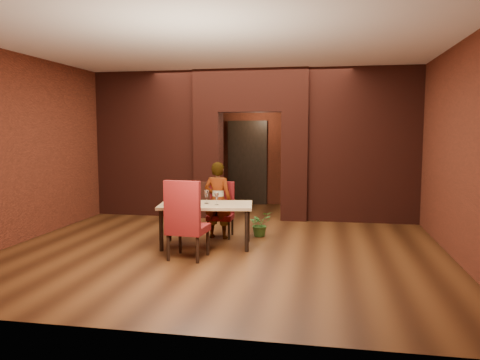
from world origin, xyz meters
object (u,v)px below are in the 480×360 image
(chair_near, at_px, (188,219))
(wine_glass_a, at_px, (193,197))
(person_seated, at_px, (218,200))
(potted_plant, at_px, (260,224))
(dining_table, at_px, (206,225))
(wine_glass_b, at_px, (207,197))
(water_bottle, at_px, (185,193))
(wine_glass_c, at_px, (217,199))
(chair_far, at_px, (220,210))
(wine_bucket, at_px, (172,197))

(chair_near, bearing_deg, wine_glass_a, -74.00)
(person_seated, distance_m, wine_glass_a, 0.67)
(potted_plant, bearing_deg, dining_table, -131.37)
(wine_glass_a, bearing_deg, wine_glass_b, 6.12)
(wine_glass_a, xyz_separation_m, potted_plant, (1.00, 0.87, -0.59))
(water_bottle, distance_m, potted_plant, 1.53)
(chair_near, relative_size, wine_glass_a, 5.71)
(wine_glass_c, height_order, potted_plant, wine_glass_c)
(wine_glass_c, bearing_deg, wine_glass_a, 169.10)
(water_bottle, bearing_deg, wine_glass_c, -19.05)
(dining_table, relative_size, wine_glass_b, 6.85)
(wine_glass_c, bearing_deg, chair_far, 98.43)
(chair_near, bearing_deg, chair_far, -91.49)
(dining_table, distance_m, wine_glass_c, 0.50)
(chair_near, bearing_deg, wine_glass_b, -90.83)
(wine_glass_b, distance_m, water_bottle, 0.42)
(wine_bucket, bearing_deg, chair_far, 53.69)
(wine_glass_b, height_order, wine_glass_c, wine_glass_b)
(person_seated, bearing_deg, wine_bucket, 57.98)
(potted_plant, bearing_deg, chair_far, -165.11)
(person_seated, height_order, potted_plant, person_seated)
(wine_glass_a, relative_size, water_bottle, 0.71)
(chair_far, relative_size, wine_bucket, 4.02)
(dining_table, distance_m, water_bottle, 0.66)
(person_seated, xyz_separation_m, wine_glass_a, (-0.29, -0.59, 0.13))
(wine_bucket, height_order, potted_plant, wine_bucket)
(person_seated, bearing_deg, potted_plant, -152.15)
(chair_far, distance_m, water_bottle, 0.83)
(person_seated, height_order, wine_glass_c, person_seated)
(wine_glass_c, distance_m, wine_bucket, 0.73)
(dining_table, distance_m, wine_bucket, 0.73)
(water_bottle, bearing_deg, chair_far, 48.77)
(dining_table, distance_m, chair_near, 0.81)
(chair_far, xyz_separation_m, wine_glass_c, (0.11, -0.77, 0.31))
(chair_far, bearing_deg, wine_glass_b, -99.20)
(wine_bucket, bearing_deg, water_bottle, 65.66)
(dining_table, height_order, chair_near, chair_near)
(person_seated, relative_size, wine_glass_a, 6.54)
(dining_table, height_order, wine_glass_b, wine_glass_b)
(wine_glass_a, bearing_deg, person_seated, 63.76)
(person_seated, distance_m, wine_bucket, 0.96)
(wine_glass_a, distance_m, wine_bucket, 0.34)
(chair_far, height_order, water_bottle, water_bottle)
(water_bottle, bearing_deg, potted_plant, 32.18)
(chair_near, distance_m, wine_glass_b, 0.83)
(dining_table, relative_size, wine_glass_a, 7.24)
(wine_glass_a, xyz_separation_m, wine_glass_c, (0.43, -0.08, -0.01))
(chair_near, bearing_deg, person_seated, -90.93)
(person_seated, height_order, wine_glass_a, person_seated)
(chair_far, bearing_deg, wine_glass_a, -116.78)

